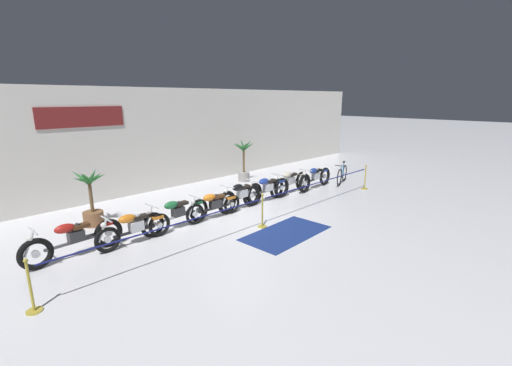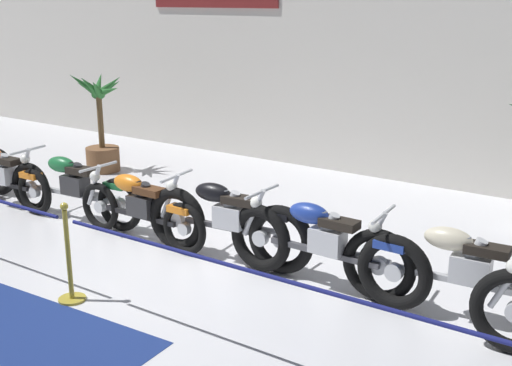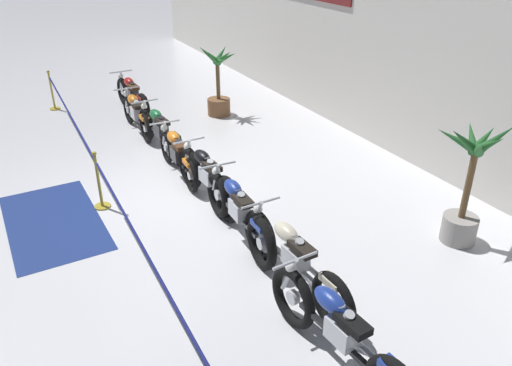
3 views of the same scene
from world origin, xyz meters
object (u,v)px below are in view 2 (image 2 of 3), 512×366
Objects in this scene: motorcycle_orange_3 at (139,207)px; motorcycle_cream_6 at (464,274)px; motorcycle_blue_5 at (323,246)px; floor_banner at (10,338)px; potted_palm_left_of_row at (101,128)px; motorcycle_orange_1 at (1,176)px; motorcycle_green_2 at (72,188)px; stanchion_mid_left at (69,268)px; motorcycle_black_4 at (226,222)px.

motorcycle_orange_3 is 0.86× the size of motorcycle_cream_6.
motorcycle_blue_5 is 0.90× the size of floor_banner.
potted_palm_left_of_row is at bearing 144.08° from motorcycle_orange_3.
motorcycle_orange_1 is at bearing -177.82° from motorcycle_cream_6.
motorcycle_blue_5 is (3.89, 0.00, 0.01)m from motorcycle_green_2.
motorcycle_orange_3 is 1.71m from stanchion_mid_left.
stanchion_mid_left is at bearing -152.42° from motorcycle_cream_6.
motorcycle_cream_6 is 7.26m from potted_palm_left_of_row.
motorcycle_green_2 is 3.27m from floor_banner.
motorcycle_orange_3 is (1.33, -0.07, -0.01)m from motorcycle_green_2.
stanchion_mid_left is 0.40× the size of floor_banner.
motorcycle_green_2 reaches higher than motorcycle_orange_1.
stanchion_mid_left reaches higher than motorcycle_cream_6.
potted_palm_left_of_row is at bearing 159.45° from motorcycle_blue_5.
potted_palm_left_of_row is at bearing 164.27° from motorcycle_cream_6.
motorcycle_blue_5 reaches higher than floor_banner.
motorcycle_blue_5 is at bearing 1.73° from motorcycle_orange_3.
motorcycle_orange_3 is at bearing -178.27° from motorcycle_blue_5.
motorcycle_orange_3 is 4.01m from motorcycle_cream_6.
motorcycle_cream_6 is 4.25m from floor_banner.
motorcycle_orange_3 is at bearing -177.35° from motorcycle_cream_6.
stanchion_mid_left is (-3.43, -1.79, -0.12)m from motorcycle_cream_6.
motorcycle_cream_6 reaches higher than motorcycle_orange_3.
motorcycle_blue_5 is 5.92m from potted_palm_left_of_row.
motorcycle_blue_5 is 1.45m from motorcycle_cream_6.
motorcycle_cream_6 is at bearing 1.72° from motorcycle_black_4.
stanchion_mid_left reaches higher than motorcycle_blue_5.
stanchion_mid_left reaches higher than floor_banner.
stanchion_mid_left is (0.58, -1.61, -0.10)m from motorcycle_orange_3.
potted_palm_left_of_row is at bearing 96.57° from motorcycle_orange_1.
motorcycle_orange_1 is 1.39m from motorcycle_green_2.
motorcycle_green_2 is 1.32× the size of potted_palm_left_of_row.
motorcycle_orange_1 is 1.00× the size of motorcycle_orange_3.
motorcycle_black_4 reaches higher than motorcycle_blue_5.
floor_banner is (3.67, -4.60, -0.77)m from potted_palm_left_of_row.
motorcycle_blue_5 reaches higher than motorcycle_cream_6.
motorcycle_green_2 is at bearing -179.37° from motorcycle_black_4.
motorcycle_black_4 is (4.00, 0.17, 0.02)m from motorcycle_orange_1.
motorcycle_green_2 is at bearing -51.68° from potted_palm_left_of_row.
motorcycle_orange_1 is 4.18m from floor_banner.
motorcycle_green_2 is 5.34m from motorcycle_cream_6.
motorcycle_black_4 is 2.10× the size of stanchion_mid_left.
motorcycle_blue_5 is 2.61m from stanchion_mid_left.
motorcycle_black_4 is 1.28m from motorcycle_blue_5.
motorcycle_orange_3 is 1.29m from motorcycle_black_4.
motorcycle_cream_6 reaches higher than motorcycle_green_2.
motorcycle_green_2 is 1.08× the size of motorcycle_black_4.
motorcycle_orange_1 is at bearing -178.51° from motorcycle_orange_3.
motorcycle_orange_1 is 1.17× the size of potted_palm_left_of_row.
floor_banner is at bearing -51.37° from potted_palm_left_of_row.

